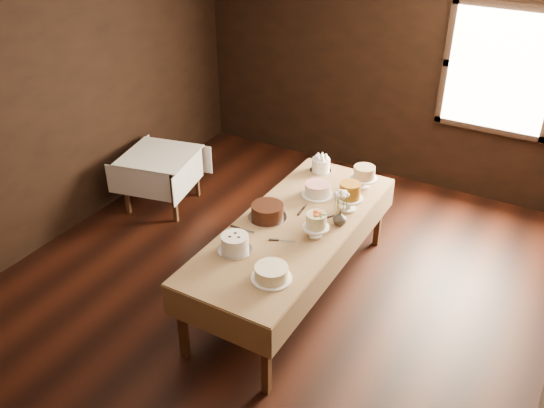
{
  "coord_description": "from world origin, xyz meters",
  "views": [
    {
      "loc": [
        2.24,
        -3.7,
        3.67
      ],
      "look_at": [
        0.0,
        0.2,
        0.95
      ],
      "focal_mm": 38.71,
      "sensor_mm": 36.0,
      "label": 1
    }
  ],
  "objects_px": {
    "cake_meringue": "(321,165)",
    "cake_server_a": "(288,241)",
    "cake_cream": "(271,273)",
    "cake_chocolate": "(267,212)",
    "cake_server_e": "(246,231)",
    "flower_vase": "(340,218)",
    "cake_caramel": "(349,198)",
    "cake_flowers": "(316,226)",
    "cake_server_c": "(305,207)",
    "side_table": "(160,160)",
    "cake_swirl": "(235,244)",
    "cake_lattice": "(317,190)",
    "cake_server_d": "(336,215)",
    "cake_speckled": "(364,178)",
    "display_table": "(294,230)"
  },
  "relations": [
    {
      "from": "cake_meringue",
      "to": "cake_cream",
      "type": "height_order",
      "value": "cake_meringue"
    },
    {
      "from": "cake_lattice",
      "to": "cake_chocolate",
      "type": "distance_m",
      "value": 0.64
    },
    {
      "from": "cake_server_a",
      "to": "cake_meringue",
      "type": "bearing_deg",
      "value": 80.98
    },
    {
      "from": "cake_chocolate",
      "to": "cake_server_c",
      "type": "xyz_separation_m",
      "value": [
        0.21,
        0.34,
        -0.06
      ]
    },
    {
      "from": "cake_meringue",
      "to": "cake_lattice",
      "type": "distance_m",
      "value": 0.51
    },
    {
      "from": "cake_flowers",
      "to": "cake_server_c",
      "type": "bearing_deg",
      "value": 128.08
    },
    {
      "from": "cake_speckled",
      "to": "flower_vase",
      "type": "distance_m",
      "value": 0.75
    },
    {
      "from": "cake_chocolate",
      "to": "cake_server_e",
      "type": "relative_size",
      "value": 1.49
    },
    {
      "from": "side_table",
      "to": "flower_vase",
      "type": "relative_size",
      "value": 7.27
    },
    {
      "from": "cake_server_d",
      "to": "cake_server_e",
      "type": "relative_size",
      "value": 1.0
    },
    {
      "from": "cake_lattice",
      "to": "cake_chocolate",
      "type": "height_order",
      "value": "cake_chocolate"
    },
    {
      "from": "cake_chocolate",
      "to": "cake_server_e",
      "type": "xyz_separation_m",
      "value": [
        -0.05,
        -0.28,
        -0.06
      ]
    },
    {
      "from": "cake_server_a",
      "to": "cake_server_c",
      "type": "bearing_deg",
      "value": 80.16
    },
    {
      "from": "flower_vase",
      "to": "cake_swirl",
      "type": "bearing_deg",
      "value": -126.16
    },
    {
      "from": "cake_caramel",
      "to": "flower_vase",
      "type": "xyz_separation_m",
      "value": [
        0.03,
        -0.27,
        -0.06
      ]
    },
    {
      "from": "cake_server_c",
      "to": "cake_server_e",
      "type": "bearing_deg",
      "value": 151.37
    },
    {
      "from": "cake_speckled",
      "to": "cake_chocolate",
      "type": "relative_size",
      "value": 0.82
    },
    {
      "from": "cake_caramel",
      "to": "cake_server_c",
      "type": "relative_size",
      "value": 1.22
    },
    {
      "from": "display_table",
      "to": "cake_cream",
      "type": "xyz_separation_m",
      "value": [
        0.21,
        -0.78,
        0.11
      ]
    },
    {
      "from": "cake_meringue",
      "to": "cake_flowers",
      "type": "bearing_deg",
      "value": -66.37
    },
    {
      "from": "cake_caramel",
      "to": "cake_chocolate",
      "type": "relative_size",
      "value": 0.82
    },
    {
      "from": "cake_swirl",
      "to": "cake_server_c",
      "type": "xyz_separation_m",
      "value": [
        0.19,
        0.92,
        -0.07
      ]
    },
    {
      "from": "cake_caramel",
      "to": "cake_cream",
      "type": "distance_m",
      "value": 1.26
    },
    {
      "from": "side_table",
      "to": "cake_speckled",
      "type": "distance_m",
      "value": 2.44
    },
    {
      "from": "side_table",
      "to": "cake_speckled",
      "type": "relative_size",
      "value": 3.2
    },
    {
      "from": "cake_lattice",
      "to": "cake_server_e",
      "type": "distance_m",
      "value": 0.92
    },
    {
      "from": "cake_server_e",
      "to": "flower_vase",
      "type": "bearing_deg",
      "value": 35.0
    },
    {
      "from": "cake_speckled",
      "to": "cake_flowers",
      "type": "height_order",
      "value": "cake_flowers"
    },
    {
      "from": "cake_swirl",
      "to": "cake_server_a",
      "type": "distance_m",
      "value": 0.47
    },
    {
      "from": "cake_cream",
      "to": "cake_lattice",
      "type": "bearing_deg",
      "value": 100.93
    },
    {
      "from": "display_table",
      "to": "flower_vase",
      "type": "xyz_separation_m",
      "value": [
        0.35,
        0.21,
        0.12
      ]
    },
    {
      "from": "cake_speckled",
      "to": "cake_server_c",
      "type": "distance_m",
      "value": 0.72
    },
    {
      "from": "side_table",
      "to": "cake_server_a",
      "type": "height_order",
      "value": "cake_server_a"
    },
    {
      "from": "cake_cream",
      "to": "cake_server_a",
      "type": "distance_m",
      "value": 0.53
    },
    {
      "from": "cake_swirl",
      "to": "cake_server_c",
      "type": "relative_size",
      "value": 1.24
    },
    {
      "from": "cake_flowers",
      "to": "cake_cream",
      "type": "height_order",
      "value": "cake_flowers"
    },
    {
      "from": "side_table",
      "to": "cake_server_c",
      "type": "distance_m",
      "value": 2.12
    },
    {
      "from": "cake_lattice",
      "to": "cake_server_a",
      "type": "height_order",
      "value": "cake_lattice"
    },
    {
      "from": "cake_lattice",
      "to": "cake_flowers",
      "type": "bearing_deg",
      "value": -65.26
    },
    {
      "from": "cake_speckled",
      "to": "cake_swirl",
      "type": "xyz_separation_m",
      "value": [
        -0.52,
        -1.55,
        -0.03
      ]
    },
    {
      "from": "cake_server_a",
      "to": "cake_server_e",
      "type": "xyz_separation_m",
      "value": [
        -0.4,
        -0.04,
        0.0
      ]
    },
    {
      "from": "cake_caramel",
      "to": "cake_server_a",
      "type": "bearing_deg",
      "value": -108.21
    },
    {
      "from": "cake_meringue",
      "to": "cake_server_a",
      "type": "xyz_separation_m",
      "value": [
        0.32,
        -1.31,
        -0.07
      ]
    },
    {
      "from": "cake_meringue",
      "to": "cake_server_c",
      "type": "xyz_separation_m",
      "value": [
        0.19,
        -0.73,
        -0.07
      ]
    },
    {
      "from": "cake_server_e",
      "to": "cake_server_d",
      "type": "bearing_deg",
      "value": 44.72
    },
    {
      "from": "cake_speckled",
      "to": "flower_vase",
      "type": "height_order",
      "value": "cake_speckled"
    },
    {
      "from": "display_table",
      "to": "cake_server_d",
      "type": "distance_m",
      "value": 0.42
    },
    {
      "from": "cake_meringue",
      "to": "cake_caramel",
      "type": "distance_m",
      "value": 0.8
    },
    {
      "from": "cake_cream",
      "to": "cake_server_d",
      "type": "xyz_separation_m",
      "value": [
        0.05,
        1.1,
        -0.05
      ]
    },
    {
      "from": "cake_speckled",
      "to": "cake_server_d",
      "type": "xyz_separation_m",
      "value": [
        -0.01,
        -0.63,
        -0.1
      ]
    }
  ]
}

